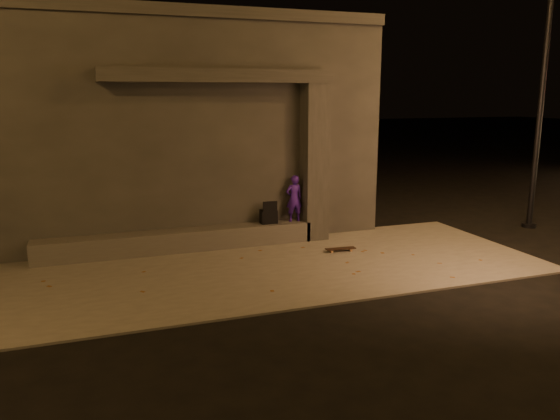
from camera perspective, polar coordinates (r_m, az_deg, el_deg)
name	(u,v)px	position (r m, az deg, el deg)	size (l,w,h in m)	color
ground	(308,304)	(9.16, 2.89, -9.80)	(120.00, 120.00, 0.00)	black
sidewalk	(269,268)	(10.91, -1.14, -6.03)	(11.00, 4.40, 0.04)	#655F59
building	(177,125)	(14.54, -10.69, 8.69)	(9.00, 5.10, 5.22)	#34322F
ledge	(179,241)	(12.14, -10.53, -3.15)	(6.00, 0.55, 0.45)	#4F4C47
column	(314,163)	(12.72, 3.61, 4.94)	(0.55, 0.55, 3.60)	#34322F
canopy	(219,76)	(11.98, -6.37, 13.76)	(5.00, 0.70, 0.28)	#34322F
skateboarder	(294,198)	(12.65, 1.48, 1.22)	(0.39, 0.26, 1.08)	#381691
backpack	(269,215)	(12.52, -1.20, -0.57)	(0.38, 0.26, 0.53)	black
skateboard	(341,249)	(11.98, 6.34, -4.05)	(0.68, 0.22, 0.07)	black
street_lamp_2	(545,61)	(15.30, 25.95, 13.80)	(0.36, 0.36, 7.40)	black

